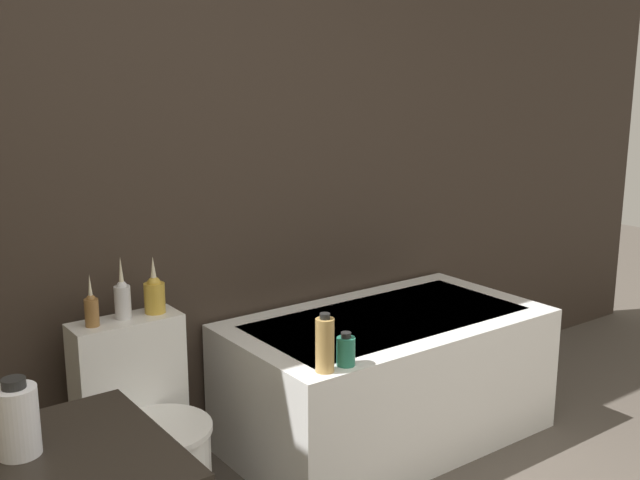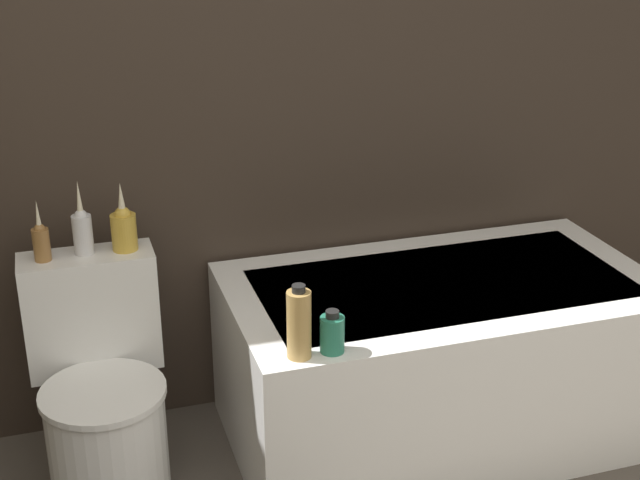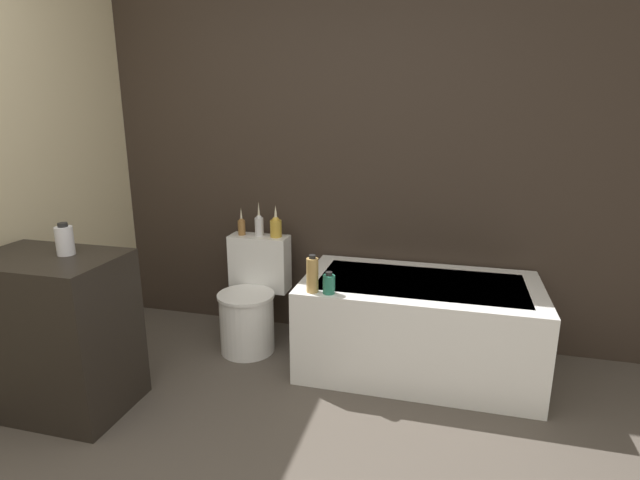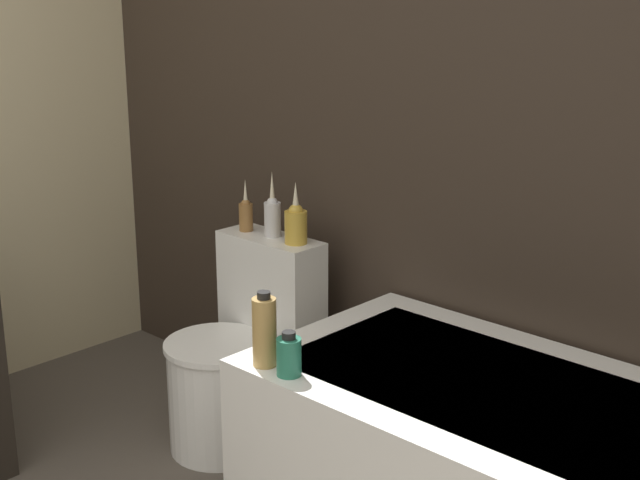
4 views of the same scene
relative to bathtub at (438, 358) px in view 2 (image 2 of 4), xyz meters
name	(u,v)px [view 2 (image 2 of 4)]	position (x,y,z in m)	size (l,w,h in m)	color
wall_back_tiled	(167,47)	(-0.78, 0.44, 1.01)	(6.40, 0.06, 2.60)	#332821
bathtub	(438,358)	(0.00, 0.00, 0.00)	(1.40, 0.77, 0.57)	white
toilet	(103,400)	(-1.11, 0.03, 0.03)	(0.41, 0.53, 0.73)	white
vase_gold	(41,240)	(-1.23, 0.20, 0.50)	(0.05, 0.05, 0.19)	olive
vase_silver	(82,229)	(-1.11, 0.22, 0.52)	(0.06, 0.06, 0.23)	silver
vase_bronze	(124,227)	(-0.98, 0.21, 0.51)	(0.08, 0.08, 0.22)	gold
shampoo_bottle_tall	(299,324)	(-0.58, -0.32, 0.38)	(0.07, 0.07, 0.22)	tan
shampoo_bottle_short	(332,333)	(-0.49, -0.32, 0.34)	(0.07, 0.07, 0.13)	#267259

